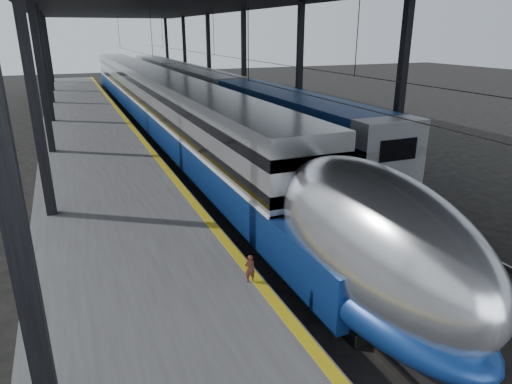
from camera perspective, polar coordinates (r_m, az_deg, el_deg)
ground at (r=15.06m, az=-0.83°, el=-9.65°), size 160.00×160.00×0.00m
platform at (r=32.96m, az=-19.95°, el=6.35°), size 6.00×80.00×1.00m
yellow_strip at (r=33.10m, az=-15.19°, el=7.78°), size 0.30×80.00×0.01m
rails at (r=34.33m, az=-6.40°, el=7.16°), size 6.52×80.00×0.16m
canopy at (r=32.97m, az=-11.71°, el=22.21°), size 18.00×75.00×9.47m
tgv_train at (r=37.31m, az=-12.10°, el=10.91°), size 3.05×65.20×4.37m
second_train at (r=43.22m, az=-6.76°, el=12.32°), size 2.93×56.05×4.03m
child at (r=12.23m, az=-0.77°, el=-9.53°), size 0.30×0.20×0.79m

